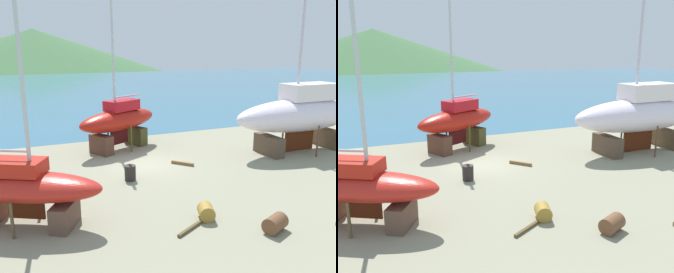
% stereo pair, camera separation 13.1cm
% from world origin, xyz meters
% --- Properties ---
extents(ground_plane, '(45.45, 45.45, 0.00)m').
position_xyz_m(ground_plane, '(0.00, -4.56, 0.00)').
color(ground_plane, gray).
extents(sea_water, '(166.97, 73.25, 0.01)m').
position_xyz_m(sea_water, '(0.00, 43.43, 0.00)').
color(sea_water, '#346884').
rests_on(sea_water, ground).
extents(headland_hill, '(168.96, 168.96, 27.47)m').
position_xyz_m(headland_hill, '(1.82, 132.61, 0.00)').
color(headland_hill, '#3D673D').
rests_on(headland_hill, ground).
extents(sailboat_large_starboard, '(10.00, 3.31, 16.86)m').
position_xyz_m(sailboat_large_starboard, '(10.49, -1.15, 2.51)').
color(sailboat_large_starboard, brown).
rests_on(sailboat_large_starboard, ground).
extents(sailboat_small_center, '(6.60, 4.78, 10.77)m').
position_xyz_m(sailboat_small_center, '(-0.52, 3.93, 1.96)').
color(sailboat_small_center, '#543325').
rests_on(sailboat_small_center, ground).
extents(sailboat_mid_port, '(6.30, 4.70, 9.09)m').
position_xyz_m(sailboat_mid_port, '(-6.85, -5.22, 1.56)').
color(sailboat_mid_port, brown).
rests_on(sailboat_mid_port, ground).
extents(barrel_tipped_right, '(1.10, 0.95, 0.64)m').
position_xyz_m(barrel_tipped_right, '(1.70, -9.46, 0.32)').
color(barrel_tipped_right, brown).
rests_on(barrel_tipped_right, ground).
extents(barrel_ochre, '(0.84, 0.92, 0.63)m').
position_xyz_m(barrel_ochre, '(-0.18, -7.55, 0.32)').
color(barrel_ochre, olive).
rests_on(barrel_ochre, ground).
extents(barrel_blue_faded, '(0.60, 0.60, 0.82)m').
position_xyz_m(barrel_blue_faded, '(-6.45, 1.58, 0.41)').
color(barrel_blue_faded, brown).
rests_on(barrel_blue_faded, ground).
extents(barrel_rust_near, '(0.81, 0.81, 0.80)m').
position_xyz_m(barrel_rust_near, '(-1.68, -2.12, 0.40)').
color(barrel_rust_near, '#2A2423').
rests_on(barrel_rust_near, ground).
extents(timber_plank_far, '(1.03, 1.16, 0.17)m').
position_xyz_m(timber_plank_far, '(1.93, -0.89, 0.08)').
color(timber_plank_far, brown).
rests_on(timber_plank_far, ground).
extents(timber_long_aft, '(1.69, 0.99, 0.12)m').
position_xyz_m(timber_long_aft, '(-1.02, -8.04, 0.06)').
color(timber_long_aft, brown).
rests_on(timber_long_aft, ground).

